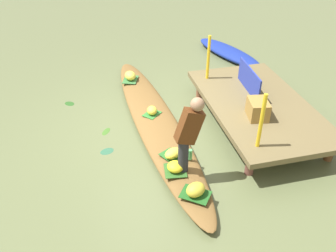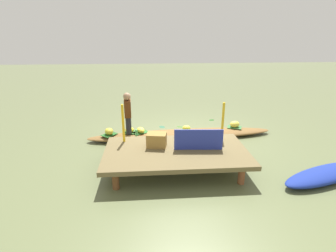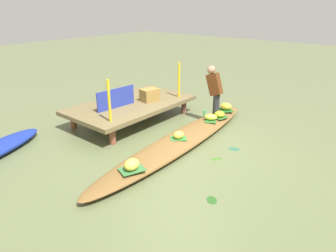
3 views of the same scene
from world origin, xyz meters
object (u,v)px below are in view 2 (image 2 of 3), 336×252
at_px(banana_bunch_2, 186,128).
at_px(vendor_person, 128,111).
at_px(market_banner, 199,140).
at_px(banana_bunch_0, 109,131).
at_px(water_bottle, 137,133).
at_px(banana_bunch_3, 130,130).
at_px(banana_bunch_1, 141,130).
at_px(banana_bunch_4, 235,124).
at_px(moored_boat, 326,174).
at_px(vendor_boat, 182,134).
at_px(produce_crate, 157,140).

relative_size(banana_bunch_2, vendor_person, 0.19).
bearing_deg(banana_bunch_2, market_banner, 89.62).
bearing_deg(banana_bunch_0, water_bottle, 168.75).
distance_m(banana_bunch_0, banana_bunch_3, 0.59).
bearing_deg(banana_bunch_1, banana_bunch_3, -8.85).
bearing_deg(vendor_person, banana_bunch_4, -173.29).
bearing_deg(moored_boat, banana_bunch_1, -52.12).
bearing_deg(vendor_boat, water_bottle, 8.36).
distance_m(banana_bunch_0, produce_crate, 2.03).
distance_m(banana_bunch_4, water_bottle, 3.02).
relative_size(banana_bunch_1, produce_crate, 0.69).
height_order(banana_bunch_0, banana_bunch_1, banana_bunch_0).
xyz_separation_m(vendor_boat, produce_crate, (0.79, 1.64, 0.53)).
relative_size(vendor_boat, banana_bunch_0, 18.62).
xyz_separation_m(banana_bunch_3, banana_bunch_4, (-3.19, -0.18, 0.02)).
distance_m(banana_bunch_4, vendor_person, 3.28).
height_order(moored_boat, banana_bunch_4, banana_bunch_4).
distance_m(water_bottle, market_banner, 2.20).
bearing_deg(vendor_person, vendor_boat, -173.87).
height_order(banana_bunch_2, market_banner, market_banner).
relative_size(vendor_boat, moored_boat, 2.40).
height_order(vendor_boat, market_banner, market_banner).
distance_m(moored_boat, vendor_person, 5.00).
distance_m(banana_bunch_4, market_banner, 2.63).
distance_m(banana_bunch_1, banana_bunch_2, 1.35).
distance_m(banana_bunch_3, banana_bunch_4, 3.20).
xyz_separation_m(banana_bunch_4, produce_crate, (2.45, 1.85, 0.32)).
bearing_deg(banana_bunch_0, market_banner, 141.60).
xyz_separation_m(moored_boat, banana_bunch_3, (4.30, -2.61, 0.17)).
height_order(banana_bunch_2, vendor_person, vendor_person).
height_order(banana_bunch_0, vendor_person, vendor_person).
height_order(banana_bunch_1, market_banner, market_banner).
height_order(banana_bunch_1, vendor_person, vendor_person).
bearing_deg(vendor_person, banana_bunch_0, -4.78).
bearing_deg(banana_bunch_3, banana_bunch_1, 171.15).
bearing_deg(banana_bunch_2, banana_bunch_0, 4.02).
relative_size(vendor_boat, vendor_person, 4.41).
relative_size(banana_bunch_2, banana_bunch_3, 0.90).
bearing_deg(produce_crate, banana_bunch_2, -119.12).
xyz_separation_m(banana_bunch_1, banana_bunch_2, (-1.35, -0.06, 0.00)).
bearing_deg(produce_crate, banana_bunch_1, -75.64).
relative_size(banana_bunch_3, water_bottle, 1.41).
xyz_separation_m(banana_bunch_1, vendor_person, (0.33, 0.14, 0.62)).
xyz_separation_m(banana_bunch_0, banana_bunch_2, (-2.24, -0.16, -0.02)).
bearing_deg(vendor_boat, vendor_person, 2.72).
height_order(banana_bunch_0, water_bottle, banana_bunch_0).
distance_m(vendor_boat, water_bottle, 1.36).
bearing_deg(moored_boat, banana_bunch_2, -64.31).
bearing_deg(vendor_person, banana_bunch_2, -173.05).
xyz_separation_m(banana_bunch_0, market_banner, (-2.23, 1.77, 0.40)).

